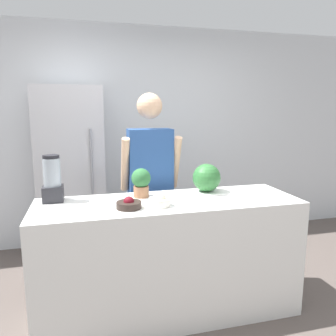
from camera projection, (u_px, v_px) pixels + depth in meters
wall_back at (135, 136)px, 4.03m from camera, size 8.00×0.06×2.60m
counter_island at (169, 257)px, 2.60m from camera, size 2.03×0.64×0.94m
refrigerator at (72, 175)px, 3.55m from camera, size 0.68×0.69×1.86m
person at (150, 186)px, 3.04m from camera, size 0.54×0.28×1.77m
cutting_board at (204, 193)px, 2.74m from camera, size 0.43×0.23×0.01m
watermelon at (207, 178)px, 2.73m from camera, size 0.23×0.23×0.23m
bowl_cherries at (129, 204)px, 2.32m from camera, size 0.18×0.18×0.09m
bowl_cream at (160, 201)px, 2.37m from camera, size 0.16×0.16×0.11m
blender at (52, 180)px, 2.48m from camera, size 0.15×0.15×0.36m
potted_plant at (141, 182)px, 2.61m from camera, size 0.15×0.15×0.23m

